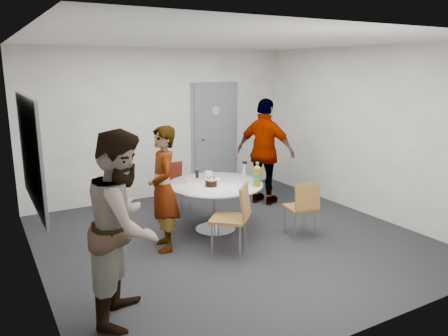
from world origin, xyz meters
TOP-DOWN VIEW (x-y plane):
  - floor at (0.00, 0.00)m, footprint 5.00×5.00m
  - ceiling at (0.00, 0.00)m, footprint 5.00×5.00m
  - wall_back at (0.00, 2.50)m, footprint 5.00×0.00m
  - wall_left at (-2.50, 0.00)m, footprint 0.00×5.00m
  - wall_right at (2.50, 0.00)m, footprint 0.00×5.00m
  - wall_front at (0.00, -2.50)m, footprint 5.00×0.00m
  - door at (1.10, 2.48)m, footprint 1.02×0.17m
  - whiteboard at (-2.46, 0.20)m, footprint 0.04×1.90m
  - table at (0.01, 0.39)m, footprint 1.38×1.38m
  - chair_near_left at (-0.20, -0.47)m, footprint 0.64×0.64m
  - chair_near_right at (0.92, -0.45)m, footprint 0.46×0.49m
  - chair_far at (-0.20, 1.49)m, footprint 0.41×0.45m
  - person_main at (-0.93, 0.16)m, footprint 0.50×0.67m
  - person_left at (-1.85, -1.15)m, footprint 1.06×1.12m
  - person_right at (1.37, 1.14)m, footprint 0.91×1.17m

SIDE VIEW (x-z plane):
  - floor at x=0.00m, z-range 0.00..0.00m
  - chair_near_right at x=0.92m, z-range 0.09..0.90m
  - chair_far at x=-0.20m, z-range 0.09..0.92m
  - chair_near_left at x=-0.20m, z-range 0.10..1.03m
  - table at x=0.01m, z-range 0.10..1.17m
  - person_main at x=-0.93m, z-range 0.00..1.65m
  - person_left at x=-1.85m, z-range 0.00..1.83m
  - person_right at x=1.37m, z-range 0.00..1.85m
  - door at x=1.10m, z-range -0.03..2.09m
  - wall_back at x=0.00m, z-range -1.15..3.85m
  - wall_left at x=-2.50m, z-range -1.15..3.85m
  - wall_right at x=2.50m, z-range -1.15..3.85m
  - wall_front at x=0.00m, z-range -1.15..3.85m
  - whiteboard at x=-2.46m, z-range 0.82..2.08m
  - ceiling at x=0.00m, z-range 2.70..2.70m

